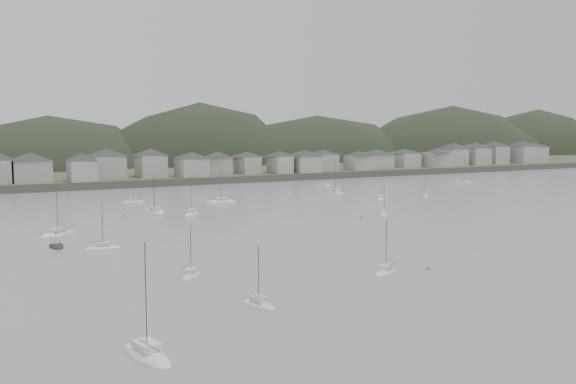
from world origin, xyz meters
TOP-DOWN VIEW (x-y plane):
  - ground at (0.00, 0.00)m, footprint 900.00×900.00m
  - far_shore_land at (0.00, 295.00)m, footprint 900.00×250.00m
  - forested_ridge at (4.83, 269.40)m, footprint 851.55×103.94m
  - waterfront_town at (50.59, 183.34)m, footprint 451.48×28.46m
  - sailboat_lead at (21.85, 59.62)m, footprint 5.94×5.67m
  - moored_fleet at (-20.24, 67.21)m, footprint 267.80×172.09m
  - motor_launch_far at (-66.14, 52.34)m, footprint 3.09×7.59m
  - mooring_buoys at (-24.84, 69.06)m, footprint 136.42×122.81m

SIDE VIEW (x-z plane):
  - forested_ridge at x=4.83m, z-range -62.57..40.00m
  - ground at x=0.00m, z-range 0.00..0.00m
  - mooring_buoys at x=-24.84m, z-range -0.20..0.50m
  - moored_fleet at x=-20.24m, z-range -6.72..7.07m
  - sailboat_lead at x=21.85m, z-range -4.09..4.46m
  - motor_launch_far at x=-66.14m, z-range -1.60..2.19m
  - far_shore_land at x=0.00m, z-range 0.00..3.00m
  - waterfront_town at x=50.59m, z-range 2.20..15.12m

